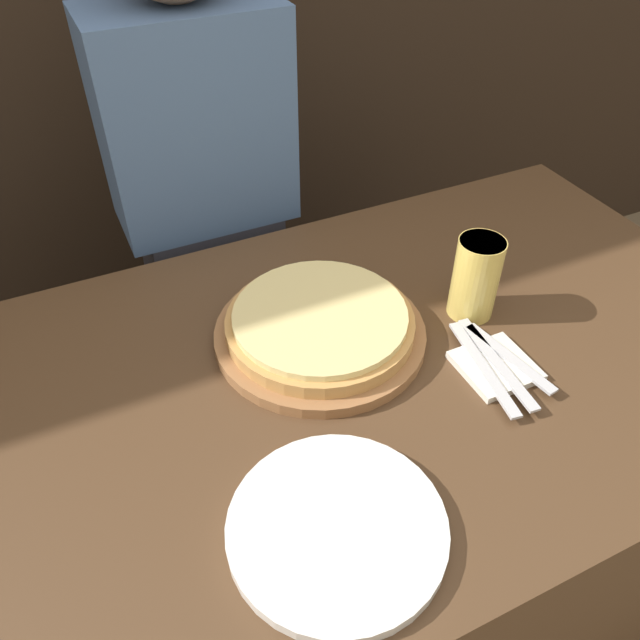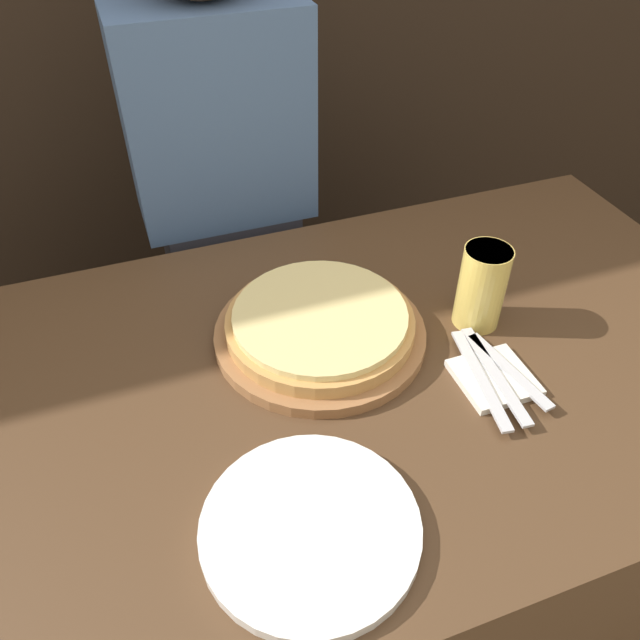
# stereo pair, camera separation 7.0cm
# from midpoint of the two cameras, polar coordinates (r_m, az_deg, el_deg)

# --- Properties ---
(ground_plane) EXTENTS (12.00, 12.00, 0.00)m
(ground_plane) POSITION_cam_midpoint_polar(r_m,az_deg,el_deg) (1.60, -1.24, -24.36)
(ground_plane) COLOR #756047
(dining_table) EXTENTS (1.54, 0.82, 0.76)m
(dining_table) POSITION_cam_midpoint_polar(r_m,az_deg,el_deg) (1.26, -1.49, -17.26)
(dining_table) COLOR #4C331E
(dining_table) RESTS_ON ground_plane
(pizza_on_board) EXTENTS (0.34, 0.34, 0.06)m
(pizza_on_board) POSITION_cam_midpoint_polar(r_m,az_deg,el_deg) (1.01, -1.99, -0.68)
(pizza_on_board) COLOR #99663D
(pizza_on_board) RESTS_ON dining_table
(beer_glass) EXTENTS (0.08, 0.08, 0.14)m
(beer_glass) POSITION_cam_midpoint_polar(r_m,az_deg,el_deg) (1.05, 12.26, 4.00)
(beer_glass) COLOR #E5C65B
(beer_glass) RESTS_ON dining_table
(dinner_plate) EXTENTS (0.27, 0.27, 0.02)m
(dinner_plate) POSITION_cam_midpoint_polar(r_m,az_deg,el_deg) (0.80, -1.08, -18.55)
(dinner_plate) COLOR white
(dinner_plate) RESTS_ON dining_table
(napkin_stack) EXTENTS (0.11, 0.11, 0.01)m
(napkin_stack) POSITION_cam_midpoint_polar(r_m,az_deg,el_deg) (1.00, 13.83, -4.19)
(napkin_stack) COLOR silver
(napkin_stack) RESTS_ON dining_table
(fork) EXTENTS (0.05, 0.21, 0.00)m
(fork) POSITION_cam_midpoint_polar(r_m,az_deg,el_deg) (0.98, 12.73, -4.30)
(fork) COLOR silver
(fork) RESTS_ON napkin_stack
(dinner_knife) EXTENTS (0.04, 0.21, 0.00)m
(dinner_knife) POSITION_cam_midpoint_polar(r_m,az_deg,el_deg) (0.99, 13.90, -3.84)
(dinner_knife) COLOR silver
(dinner_knife) RESTS_ON napkin_stack
(spoon) EXTENTS (0.04, 0.18, 0.00)m
(spoon) POSITION_cam_midpoint_polar(r_m,az_deg,el_deg) (1.00, 15.05, -3.39)
(spoon) COLOR silver
(spoon) RESTS_ON napkin_stack
(diner_person) EXTENTS (0.36, 0.21, 1.36)m
(diner_person) POSITION_cam_midpoint_polar(r_m,az_deg,el_deg) (1.43, -11.43, 7.59)
(diner_person) COLOR #33333D
(diner_person) RESTS_ON ground_plane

